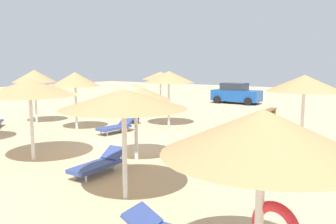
% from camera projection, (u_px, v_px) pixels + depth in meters
% --- Properties ---
extents(ground_plane, '(80.00, 80.00, 0.00)m').
position_uv_depth(ground_plane, '(121.00, 154.00, 12.39)').
color(ground_plane, '#D1B284').
extents(parasol_0, '(2.74, 2.74, 2.85)m').
position_uv_depth(parasol_0, '(304.00, 83.00, 12.45)').
color(parasol_0, silver).
rests_on(parasol_0, ground).
extents(parasol_1, '(2.69, 2.69, 2.90)m').
position_uv_depth(parasol_1, '(169.00, 77.00, 17.77)').
color(parasol_1, silver).
rests_on(parasol_1, ground).
extents(parasol_2, '(2.44, 2.44, 2.77)m').
position_uv_depth(parasol_2, '(160.00, 76.00, 22.43)').
color(parasol_2, silver).
rests_on(parasol_2, ground).
extents(parasol_3, '(2.42, 2.42, 2.86)m').
position_uv_depth(parasol_3, '(75.00, 79.00, 16.70)').
color(parasol_3, silver).
rests_on(parasol_3, ground).
extents(parasol_4, '(2.36, 2.36, 2.59)m').
position_uv_depth(parasol_4, '(136.00, 93.00, 11.22)').
color(parasol_4, silver).
rests_on(parasol_4, ground).
extents(parasol_5, '(2.67, 2.67, 2.66)m').
position_uv_depth(parasol_5, '(263.00, 134.00, 4.39)').
color(parasol_5, silver).
rests_on(parasol_5, ground).
extents(parasol_6, '(2.35, 2.35, 2.94)m').
position_uv_depth(parasol_6, '(34.00, 76.00, 18.65)').
color(parasol_6, silver).
rests_on(parasol_6, ground).
extents(parasol_8, '(2.99, 2.99, 2.66)m').
position_uv_depth(parasol_8, '(124.00, 99.00, 7.92)').
color(parasol_8, silver).
rests_on(parasol_8, ground).
extents(parasol_9, '(3.16, 3.16, 2.75)m').
position_uv_depth(parasol_9, '(30.00, 88.00, 11.18)').
color(parasol_9, silver).
rests_on(parasol_9, ground).
extents(lounger_0, '(0.85, 1.97, 0.63)m').
position_uv_depth(lounger_0, '(263.00, 140.00, 13.34)').
color(lounger_0, '#33478C').
rests_on(lounger_0, ground).
extents(lounger_1, '(1.78, 1.81, 0.68)m').
position_uv_depth(lounger_1, '(133.00, 117.00, 19.15)').
color(lounger_1, '#33478C').
rests_on(lounger_1, ground).
extents(lounger_2, '(0.83, 1.95, 0.69)m').
position_uv_depth(lounger_2, '(152.00, 106.00, 24.30)').
color(lounger_2, '#33478C').
rests_on(lounger_2, ground).
extents(lounger_3, '(0.80, 1.94, 0.72)m').
position_uv_depth(lounger_3, '(116.00, 126.00, 16.12)').
color(lounger_3, '#33478C').
rests_on(lounger_3, ground).
extents(lounger_4, '(0.75, 1.94, 0.67)m').
position_uv_depth(lounger_4, '(99.00, 164.00, 10.07)').
color(lounger_4, '#33478C').
rests_on(lounger_4, ground).
extents(bench_0, '(0.48, 1.52, 0.49)m').
position_uv_depth(bench_0, '(271.00, 111.00, 21.31)').
color(bench_0, brown).
rests_on(bench_0, ground).
extents(parked_car, '(4.05, 2.08, 1.72)m').
position_uv_depth(parked_car, '(236.00, 94.00, 28.52)').
color(parked_car, '#194C9E').
rests_on(parked_car, ground).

